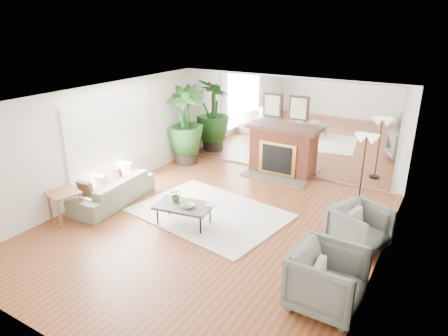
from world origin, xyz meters
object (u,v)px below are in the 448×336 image
Objects in this scene: side_table at (64,197)px; floor_lamp at (366,145)px; fireplace at (280,150)px; armchair_front at (327,279)px; sofa at (113,190)px; coffee_table at (184,206)px; armchair_back at (359,228)px; potted_ficus at (185,123)px.

side_table is 0.43× the size of floor_lamp.
fireplace is 2.10× the size of armchair_front.
armchair_front reaches higher than sofa.
coffee_table is 3.26m from armchair_back.
armchair_back is at bearing -44.39° from fireplace.
floor_lamp is (-0.40, 3.69, 0.89)m from armchair_front.
sofa is (-1.93, 0.02, -0.11)m from coffee_table.
armchair_front is at bearing 75.39° from sofa.
potted_ficus is at bearing 54.42° from armchair_front.
fireplace reaches higher than armchair_back.
armchair_front is 0.63× the size of floor_lamp.
sofa is 1.29× the size of floor_lamp.
fireplace is 5.06m from armchair_front.
fireplace is at bearing 140.14° from sofa.
armchair_front is at bearing -15.85° from coffee_table.
coffee_table is 1.77× the size of side_table.
sofa is at bearing 179.36° from coffee_table.
side_table is at bearing -153.45° from coffee_table.
armchair_front reaches higher than side_table.
fireplace reaches higher than armchair_front.
armchair_front is (3.11, -0.88, 0.04)m from coffee_table.
coffee_table is 3.69m from potted_ficus.
floor_lamp is at bearing 116.57° from sofa.
floor_lamp is (4.78, -0.15, 0.19)m from potted_ficus.
potted_ficus is (-5.20, 2.04, 0.75)m from armchair_back.
potted_ficus reaches higher than armchair_front.
armchair_back is at bearing 20.69° from side_table.
side_table is 6.24m from floor_lamp.
armchair_back is (3.12, 0.92, -0.01)m from coffee_table.
coffee_table is at bearing -133.95° from floor_lamp.
potted_ficus is (-0.15, 2.94, 0.85)m from sofa.
fireplace is 3.05× the size of side_table.
side_table is at bearing -90.71° from potted_ficus.
fireplace is 3.65m from armchair_back.
fireplace is 1.02× the size of sofa.
armchair_front reaches higher than armchair_back.
potted_ficus is 4.79m from floor_lamp.
fireplace is 3.51m from coffee_table.
fireplace is 2.37× the size of armchair_back.
potted_ficus reaches higher than floor_lamp.
armchair_back is at bearing -77.45° from floor_lamp.
armchair_back is 5.64m from potted_ficus.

